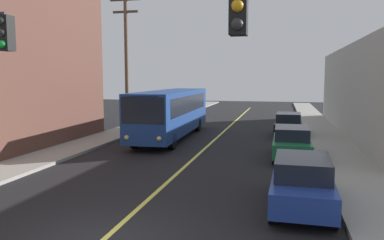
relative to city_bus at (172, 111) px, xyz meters
The scene contains 9 objects.
sidewalk_left 8.16m from the city_bus, 122.41° to the right, with size 2.50×90.00×0.15m, color gray.
sidewalk_right 12.37m from the city_bus, 33.34° to the right, with size 2.50×90.00×0.15m, color gray.
lane_stripe_center 3.89m from the city_bus, 30.12° to the right, with size 0.16×60.00×0.01m, color #D8CC4C.
city_bus is the anchor object (origin of this frame).
parked_car_blue 15.01m from the city_bus, 58.18° to the right, with size 1.91×4.44×1.62m.
parked_car_green 9.39m from the city_bus, 33.95° to the right, with size 1.84×4.41×1.62m.
parked_car_black 8.18m from the city_bus, 18.53° to the left, with size 1.93×4.45×1.62m.
utility_pole_mid 6.58m from the city_bus, 147.57° to the left, with size 2.40×0.28×10.36m.
traffic_signal_right_corner 19.68m from the city_bus, 64.55° to the right, with size 3.75×0.48×6.00m.
Camera 1 is at (4.26, -8.00, 4.02)m, focal length 35.81 mm.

